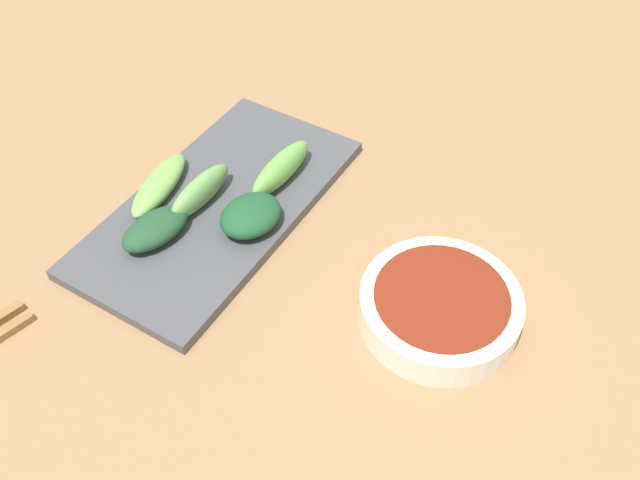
{
  "coord_description": "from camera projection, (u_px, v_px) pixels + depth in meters",
  "views": [
    {
      "loc": [
        -0.23,
        0.36,
        0.52
      ],
      "look_at": [
        -0.01,
        -0.0,
        0.05
      ],
      "focal_mm": 38.55,
      "sensor_mm": 36.0,
      "label": 1
    }
  ],
  "objects": [
    {
      "name": "sauce_bowl",
      "position": [
        439.0,
        308.0,
        0.6
      ],
      "size": [
        0.14,
        0.14,
        0.03
      ],
      "color": "white",
      "rests_on": "tabletop"
    },
    {
      "name": "broccoli_stalk_2",
      "position": [
        159.0,
        185.0,
        0.7
      ],
      "size": [
        0.05,
        0.1,
        0.02
      ],
      "primitive_type": "ellipsoid",
      "rotation": [
        0.0,
        0.0,
        0.21
      ],
      "color": "#77AF51",
      "rests_on": "serving_plate"
    },
    {
      "name": "broccoli_stalk_3",
      "position": [
        202.0,
        190.0,
        0.69
      ],
      "size": [
        0.02,
        0.09,
        0.03
      ],
      "primitive_type": "ellipsoid",
      "rotation": [
        0.0,
        0.0,
        -0.02
      ],
      "color": "#6BA053",
      "rests_on": "serving_plate"
    },
    {
      "name": "broccoli_leafy_1",
      "position": [
        155.0,
        229.0,
        0.65
      ],
      "size": [
        0.05,
        0.08,
        0.02
      ],
      "primitive_type": "ellipsoid",
      "rotation": [
        0.0,
        0.0,
        -0.2
      ],
      "color": "#20492A",
      "rests_on": "serving_plate"
    },
    {
      "name": "serving_plate",
      "position": [
        219.0,
        206.0,
        0.7
      ],
      "size": [
        0.16,
        0.31,
        0.01
      ],
      "primitive_type": "cube",
      "color": "#484A4E",
      "rests_on": "tabletop"
    },
    {
      "name": "broccoli_stalk_4",
      "position": [
        281.0,
        168.0,
        0.71
      ],
      "size": [
        0.03,
        0.1,
        0.03
      ],
      "primitive_type": "ellipsoid",
      "rotation": [
        0.0,
        0.0,
        -0.03
      ],
      "color": "#69AD4A",
      "rests_on": "serving_plate"
    },
    {
      "name": "tabletop",
      "position": [
        308.0,
        266.0,
        0.67
      ],
      "size": [
        2.1,
        2.1,
        0.02
      ],
      "primitive_type": "cube",
      "color": "#98704A",
      "rests_on": "ground"
    },
    {
      "name": "broccoli_leafy_0",
      "position": [
        248.0,
        218.0,
        0.66
      ],
      "size": [
        0.06,
        0.07,
        0.03
      ],
      "primitive_type": "ellipsoid",
      "rotation": [
        0.0,
        0.0,
        -0.18
      ],
      "color": "#1D4E2A",
      "rests_on": "serving_plate"
    }
  ]
}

